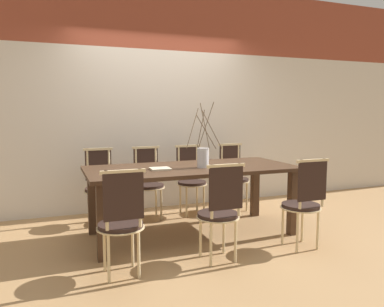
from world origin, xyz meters
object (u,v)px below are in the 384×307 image
at_px(dining_table, 192,175).
at_px(book_stack, 160,169).
at_px(chair_near_center, 304,201).
at_px(vase_centerpiece, 203,156).
at_px(chair_far_center, 191,177).

relative_size(dining_table, book_stack, 10.71).
relative_size(dining_table, chair_near_center, 2.49).
xyz_separation_m(vase_centerpiece, book_stack, (-0.48, 0.03, -0.12)).
height_order(chair_near_center, chair_far_center, same).
bearing_deg(book_stack, dining_table, 9.46).
xyz_separation_m(chair_near_center, book_stack, (-1.29, 0.76, 0.29)).
bearing_deg(dining_table, chair_far_center, 70.34).
bearing_deg(chair_far_center, dining_table, 70.34).
distance_m(dining_table, chair_far_center, 0.90).
xyz_separation_m(dining_table, vase_centerpiece, (0.09, -0.10, 0.22)).
xyz_separation_m(chair_far_center, vase_centerpiece, (-0.20, -0.92, 0.40)).
xyz_separation_m(dining_table, chair_far_center, (0.30, 0.83, -0.18)).
height_order(dining_table, vase_centerpiece, vase_centerpiece).
distance_m(dining_table, book_stack, 0.41).
bearing_deg(chair_far_center, vase_centerpiece, 77.62).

